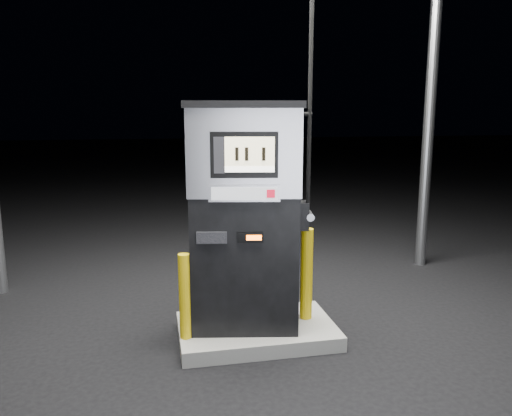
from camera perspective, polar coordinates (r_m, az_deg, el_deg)
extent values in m
plane|color=black|center=(5.38, 0.07, -14.59)|extent=(80.00, 80.00, 0.00)
cube|color=gray|center=(5.34, 0.07, -13.86)|extent=(1.60, 1.00, 0.15)
cylinder|color=gray|center=(7.84, 19.20, 9.85)|extent=(0.16, 0.16, 4.50)
cube|color=black|center=(5.06, -1.30, -6.06)|extent=(1.14, 0.78, 1.38)
cube|color=silver|center=(4.86, -1.35, 6.45)|extent=(1.16, 0.81, 0.83)
cube|color=black|center=(4.84, -1.38, 11.72)|extent=(1.21, 0.86, 0.07)
cube|color=black|center=(4.54, -1.36, 6.07)|extent=(0.61, 0.14, 0.42)
cube|color=beige|center=(4.52, -0.73, 6.47)|extent=(0.44, 0.09, 0.26)
cube|color=white|center=(4.53, -0.72, 4.46)|extent=(0.44, 0.09, 0.06)
cube|color=silver|center=(4.58, -1.34, 1.68)|extent=(0.66, 0.15, 0.15)
cube|color=#A4A7AC|center=(4.56, -1.34, 1.64)|extent=(0.60, 0.11, 0.12)
cube|color=#A20A1C|center=(4.57, 1.70, 1.65)|extent=(0.08, 0.02, 0.08)
cube|color=black|center=(4.67, -0.64, -3.38)|extent=(0.24, 0.07, 0.10)
cube|color=#FF5E0C|center=(4.66, -0.23, -3.42)|extent=(0.14, 0.03, 0.05)
cube|color=black|center=(4.68, -5.10, -3.40)|extent=(0.29, 0.08, 0.11)
cube|color=black|center=(4.98, 5.34, -0.84)|extent=(0.14, 0.21, 0.27)
cylinder|color=gray|center=(4.99, 6.10, -0.83)|extent=(0.12, 0.25, 0.08)
cylinder|color=black|center=(4.90, 6.37, 20.58)|extent=(0.05, 0.05, 3.41)
cylinder|color=#DFB80C|center=(4.91, -8.14, -9.98)|extent=(0.15, 0.15, 0.84)
cylinder|color=#DFB80C|center=(5.32, 5.79, -7.50)|extent=(0.17, 0.17, 0.98)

